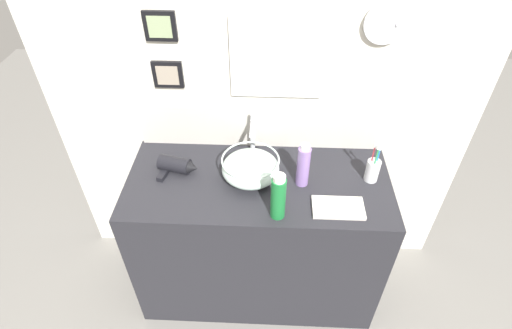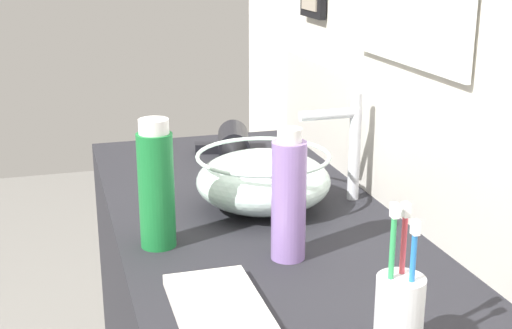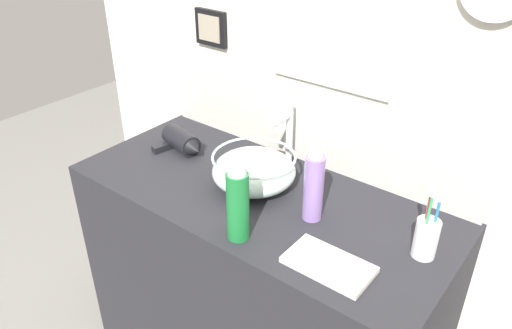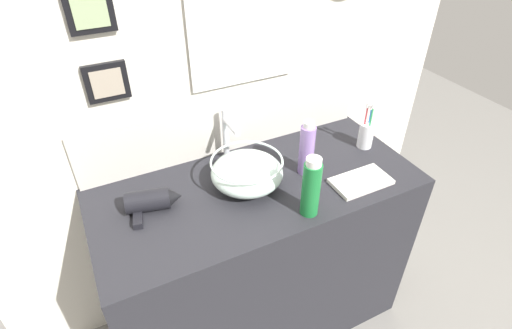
{
  "view_description": "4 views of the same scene",
  "coord_description": "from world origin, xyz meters",
  "px_view_note": "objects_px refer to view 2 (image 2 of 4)",
  "views": [
    {
      "loc": [
        0.05,
        -1.33,
        2.1
      ],
      "look_at": [
        -0.01,
        0.0,
        0.92
      ],
      "focal_mm": 28.0,
      "sensor_mm": 36.0,
      "label": 1
    },
    {
      "loc": [
        1.23,
        -0.36,
        1.33
      ],
      "look_at": [
        -0.01,
        0.0,
        0.92
      ],
      "focal_mm": 50.0,
      "sensor_mm": 36.0,
      "label": 2
    },
    {
      "loc": [
        0.8,
        -1.03,
        1.69
      ],
      "look_at": [
        -0.01,
        0.0,
        0.92
      ],
      "focal_mm": 35.0,
      "sensor_mm": 36.0,
      "label": 3
    },
    {
      "loc": [
        -0.52,
        -1.02,
        1.77
      ],
      "look_at": [
        -0.01,
        0.0,
        0.92
      ],
      "focal_mm": 28.0,
      "sensor_mm": 36.0,
      "label": 4
    }
  ],
  "objects_px": {
    "faucet": "(347,139)",
    "shampoo_bottle": "(156,186)",
    "hair_drier": "(233,144)",
    "toothbrush_cup": "(399,314)",
    "lotion_bottle": "(289,198)",
    "hand_towel": "(219,308)",
    "glass_bowl_sink": "(263,180)"
  },
  "relations": [
    {
      "from": "faucet",
      "to": "hand_towel",
      "type": "bearing_deg",
      "value": -42.82
    },
    {
      "from": "hand_towel",
      "to": "shampoo_bottle",
      "type": "bearing_deg",
      "value": -169.93
    },
    {
      "from": "glass_bowl_sink",
      "to": "hand_towel",
      "type": "relative_size",
      "value": 1.2
    },
    {
      "from": "faucet",
      "to": "hair_drier",
      "type": "distance_m",
      "value": 0.39
    },
    {
      "from": "glass_bowl_sink",
      "to": "hair_drier",
      "type": "relative_size",
      "value": 1.32
    },
    {
      "from": "shampoo_bottle",
      "to": "hand_towel",
      "type": "relative_size",
      "value": 1.02
    },
    {
      "from": "hair_drier",
      "to": "shampoo_bottle",
      "type": "relative_size",
      "value": 0.88
    },
    {
      "from": "faucet",
      "to": "hand_towel",
      "type": "relative_size",
      "value": 1.0
    },
    {
      "from": "glass_bowl_sink",
      "to": "hair_drier",
      "type": "bearing_deg",
      "value": 175.71
    },
    {
      "from": "hair_drier",
      "to": "faucet",
      "type": "bearing_deg",
      "value": 23.29
    },
    {
      "from": "lotion_bottle",
      "to": "shampoo_bottle",
      "type": "xyz_separation_m",
      "value": [
        -0.11,
        -0.2,
        0.0
      ]
    },
    {
      "from": "hand_towel",
      "to": "toothbrush_cup",
      "type": "bearing_deg",
      "value": 48.67
    },
    {
      "from": "faucet",
      "to": "toothbrush_cup",
      "type": "height_order",
      "value": "faucet"
    },
    {
      "from": "glass_bowl_sink",
      "to": "shampoo_bottle",
      "type": "height_order",
      "value": "shampoo_bottle"
    },
    {
      "from": "glass_bowl_sink",
      "to": "faucet",
      "type": "distance_m",
      "value": 0.19
    },
    {
      "from": "faucet",
      "to": "hand_towel",
      "type": "xyz_separation_m",
      "value": [
        0.39,
        -0.36,
        -0.12
      ]
    },
    {
      "from": "faucet",
      "to": "shampoo_bottle",
      "type": "relative_size",
      "value": 0.98
    },
    {
      "from": "toothbrush_cup",
      "to": "lotion_bottle",
      "type": "height_order",
      "value": "lotion_bottle"
    },
    {
      "from": "glass_bowl_sink",
      "to": "hair_drier",
      "type": "xyz_separation_m",
      "value": [
        -0.35,
        0.03,
        -0.02
      ]
    },
    {
      "from": "toothbrush_cup",
      "to": "hand_towel",
      "type": "bearing_deg",
      "value": -131.33
    },
    {
      "from": "hair_drier",
      "to": "shampoo_bottle",
      "type": "height_order",
      "value": "shampoo_bottle"
    },
    {
      "from": "hand_towel",
      "to": "lotion_bottle",
      "type": "bearing_deg",
      "value": 134.2
    },
    {
      "from": "shampoo_bottle",
      "to": "hair_drier",
      "type": "bearing_deg",
      "value": 151.78
    },
    {
      "from": "faucet",
      "to": "lotion_bottle",
      "type": "bearing_deg",
      "value": -40.76
    },
    {
      "from": "hair_drier",
      "to": "toothbrush_cup",
      "type": "relative_size",
      "value": 0.96
    },
    {
      "from": "toothbrush_cup",
      "to": "hair_drier",
      "type": "bearing_deg",
      "value": 179.07
    },
    {
      "from": "shampoo_bottle",
      "to": "hand_towel",
      "type": "distance_m",
      "value": 0.28
    },
    {
      "from": "lotion_bottle",
      "to": "hair_drier",
      "type": "bearing_deg",
      "value": 174.74
    },
    {
      "from": "lotion_bottle",
      "to": "hand_towel",
      "type": "height_order",
      "value": "lotion_bottle"
    },
    {
      "from": "hand_towel",
      "to": "faucet",
      "type": "bearing_deg",
      "value": 137.18
    },
    {
      "from": "glass_bowl_sink",
      "to": "shampoo_bottle",
      "type": "distance_m",
      "value": 0.27
    },
    {
      "from": "glass_bowl_sink",
      "to": "hair_drier",
      "type": "height_order",
      "value": "glass_bowl_sink"
    }
  ]
}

